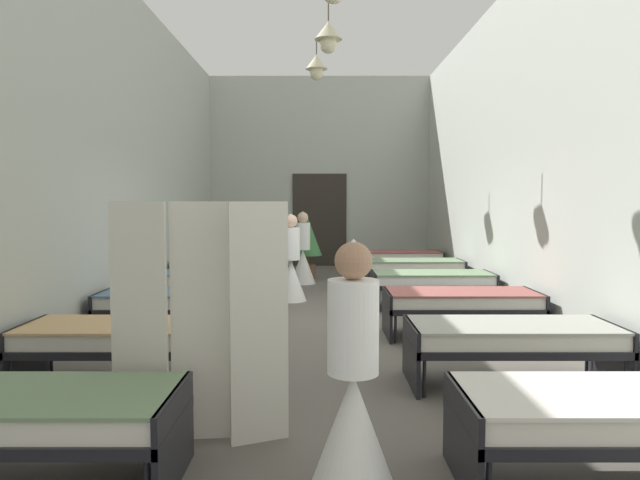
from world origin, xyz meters
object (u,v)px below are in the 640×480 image
object	(u,v)px
bed_left_row_5	(241,257)
nurse_mid_aisle	(292,270)
bed_left_row_3	(208,281)
nurse_near_aisle	(354,402)
bed_right_row_4	(413,267)
bed_right_row_5	(400,257)
bed_right_row_0	(619,414)
bed_right_row_1	(512,338)
bed_left_row_1	(127,338)
bed_right_row_2	(462,302)
bed_right_row_3	(433,281)
potted_plant	(309,240)
nurse_far_aisle	(304,258)
bed_left_row_2	(178,302)
bed_left_row_4	(227,267)
bed_left_row_0	(19,414)
privacy_screen	(201,323)

from	to	relation	value
bed_left_row_5	nurse_mid_aisle	world-z (taller)	nurse_mid_aisle
bed_left_row_3	nurse_near_aisle	xyz separation A→B (m)	(1.99, -5.75, 0.09)
bed_right_row_4	bed_left_row_5	size ratio (longest dim) A/B	1.00
nurse_mid_aisle	bed_left_row_3	bearing A→B (deg)	-99.24
bed_right_row_5	nurse_near_aisle	size ratio (longest dim) A/B	1.28
bed_right_row_0	bed_right_row_1	xyz separation A→B (m)	(0.00, 1.90, 0.00)
bed_left_row_1	bed_left_row_5	bearing A→B (deg)	90.00
bed_right_row_2	bed_right_row_5	bearing A→B (deg)	90.00
bed_right_row_3	potted_plant	size ratio (longest dim) A/B	1.43
nurse_far_aisle	bed_right_row_2	bearing A→B (deg)	-136.34
nurse_far_aisle	potted_plant	bearing A→B (deg)	12.26
bed_left_row_2	bed_right_row_3	size ratio (longest dim) A/B	1.00
bed_right_row_0	bed_right_row_4	xyz separation A→B (m)	(0.00, 7.60, 0.00)
bed_right_row_2	bed_left_row_2	bearing A→B (deg)	180.00
bed_left_row_3	bed_left_row_5	distance (m)	3.80
bed_right_row_2	potted_plant	xyz separation A→B (m)	(-2.04, 5.34, 0.40)
bed_left_row_4	bed_left_row_5	world-z (taller)	same
bed_right_row_4	potted_plant	size ratio (longest dim) A/B	1.43
bed_left_row_0	bed_left_row_1	world-z (taller)	same
bed_right_row_2	privacy_screen	bearing A→B (deg)	-129.75
bed_left_row_4	bed_left_row_2	bearing A→B (deg)	-90.00
nurse_mid_aisle	potted_plant	world-z (taller)	nurse_mid_aisle
bed_left_row_1	bed_left_row_2	xyz separation A→B (m)	(0.00, 1.90, 0.00)
bed_left_row_1	bed_right_row_2	size ratio (longest dim) A/B	1.00
bed_left_row_5	potted_plant	world-z (taller)	potted_plant
potted_plant	privacy_screen	distance (m)	8.51
bed_left_row_2	bed_left_row_5	xyz separation A→B (m)	(0.00, 5.70, 0.00)
bed_left_row_2	bed_right_row_2	distance (m)	3.57
bed_left_row_0	bed_right_row_2	bearing A→B (deg)	46.80
bed_right_row_3	bed_right_row_1	bearing A→B (deg)	-90.00
bed_left_row_0	privacy_screen	size ratio (longest dim) A/B	1.12
bed_left_row_2	bed_right_row_3	bearing A→B (deg)	28.03
bed_left_row_2	potted_plant	xyz separation A→B (m)	(1.53, 5.34, 0.40)
bed_left_row_2	bed_right_row_2	xyz separation A→B (m)	(3.57, 0.00, 0.00)
nurse_mid_aisle	potted_plant	size ratio (longest dim) A/B	1.12
bed_right_row_5	bed_left_row_3	bearing A→B (deg)	-133.20
bed_left_row_1	bed_right_row_1	xyz separation A→B (m)	(3.57, 0.00, 0.00)
bed_right_row_0	privacy_screen	world-z (taller)	privacy_screen
bed_right_row_4	privacy_screen	size ratio (longest dim) A/B	1.12
bed_left_row_5	privacy_screen	size ratio (longest dim) A/B	1.12
bed_left_row_3	nurse_mid_aisle	bearing A→B (deg)	26.87
bed_left_row_4	nurse_near_aisle	size ratio (longest dim) A/B	1.28
bed_right_row_0	bed_right_row_3	world-z (taller)	same
bed_right_row_1	nurse_far_aisle	distance (m)	6.83
potted_plant	bed_right_row_2	bearing A→B (deg)	-69.11
bed_right_row_4	nurse_near_aisle	xyz separation A→B (m)	(-1.58, -7.65, 0.09)
bed_left_row_0	bed_right_row_5	distance (m)	10.15
bed_left_row_4	nurse_far_aisle	world-z (taller)	nurse_far_aisle
bed_left_row_5	bed_right_row_2	bearing A→B (deg)	-57.95
bed_left_row_1	bed_left_row_5	world-z (taller)	same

